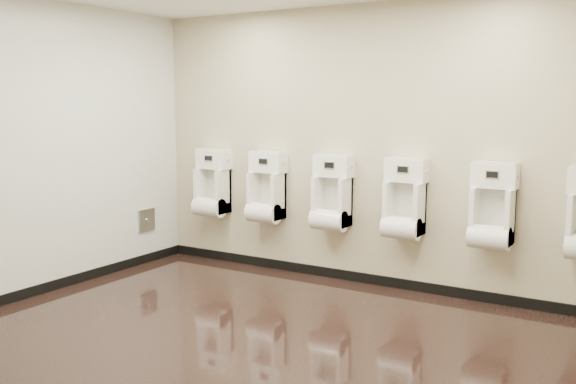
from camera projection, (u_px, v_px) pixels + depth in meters
name	position (u px, v px, depth m)	size (l,w,h in m)	color
ground	(271.00, 334.00, 5.12)	(5.00, 3.50, 0.00)	black
back_wall	(366.00, 146.00, 6.40)	(5.00, 0.02, 2.80)	#BAAF8C
front_wall	(93.00, 185.00, 3.45)	(5.00, 0.02, 2.80)	#BAAF8C
left_wall	(55.00, 148.00, 6.22)	(0.02, 3.50, 2.80)	#BAAF8C
tile_overlay_left	(55.00, 148.00, 6.21)	(0.01, 3.50, 2.80)	silver
skirting_back	(363.00, 278.00, 6.58)	(5.00, 0.02, 0.10)	black
skirting_left	(62.00, 283.00, 6.40)	(0.02, 3.50, 0.10)	black
access_panel	(146.00, 220.00, 7.35)	(0.04, 0.25, 0.25)	#9E9EA3
urinal_0	(212.00, 188.00, 7.32)	(0.40, 0.30, 0.75)	white
urinal_1	(266.00, 192.00, 6.94)	(0.40, 0.30, 0.75)	white
urinal_2	(331.00, 198.00, 6.52)	(0.40, 0.30, 0.75)	white
urinal_3	(404.00, 205.00, 6.12)	(0.40, 0.30, 0.75)	white
urinal_4	(492.00, 212.00, 5.69)	(0.40, 0.30, 0.75)	white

